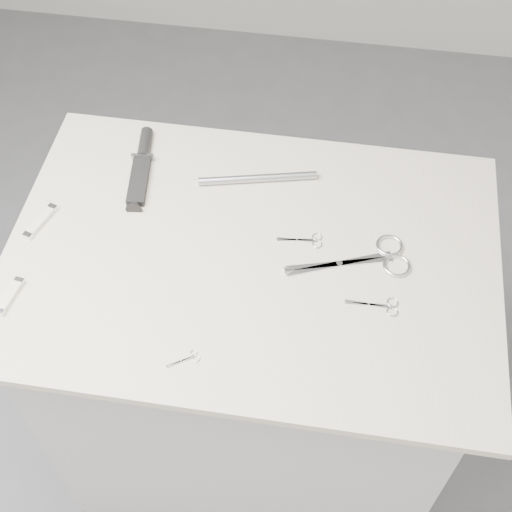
# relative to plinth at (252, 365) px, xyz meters

# --- Properties ---
(ground) EXTENTS (4.00, 4.00, 0.01)m
(ground) POSITION_rel_plinth_xyz_m (0.00, 0.00, -0.46)
(ground) COLOR slate
(ground) RESTS_ON ground
(plinth) EXTENTS (0.90, 0.60, 0.90)m
(plinth) POSITION_rel_plinth_xyz_m (0.00, 0.00, 0.00)
(plinth) COLOR silver
(plinth) RESTS_ON ground
(display_board) EXTENTS (1.00, 0.70, 0.02)m
(display_board) POSITION_rel_plinth_xyz_m (0.00, 0.00, 0.46)
(display_board) COLOR beige
(display_board) RESTS_ON plinth
(large_shears) EXTENTS (0.25, 0.14, 0.01)m
(large_shears) POSITION_rel_plinth_xyz_m (0.25, 0.02, 0.47)
(large_shears) COLOR silver
(large_shears) RESTS_ON display_board
(embroidery_scissors_a) EXTENTS (0.10, 0.04, 0.00)m
(embroidery_scissors_a) POSITION_rel_plinth_xyz_m (0.27, -0.09, 0.47)
(embroidery_scissors_a) COLOR silver
(embroidery_scissors_a) RESTS_ON display_board
(embroidery_scissors_b) EXTENTS (0.09, 0.04, 0.00)m
(embroidery_scissors_b) POSITION_rel_plinth_xyz_m (0.11, 0.05, 0.47)
(embroidery_scissors_b) COLOR silver
(embroidery_scissors_b) RESTS_ON display_board
(tiny_scissors) EXTENTS (0.06, 0.05, 0.00)m
(tiny_scissors) POSITION_rel_plinth_xyz_m (-0.08, -0.26, 0.47)
(tiny_scissors) COLOR silver
(tiny_scissors) RESTS_ON display_board
(sheathed_knife) EXTENTS (0.06, 0.23, 0.03)m
(sheathed_knife) POSITION_rel_plinth_xyz_m (-0.28, 0.21, 0.48)
(sheathed_knife) COLOR black
(sheathed_knife) RESTS_ON display_board
(pocket_knife_a) EXTENTS (0.05, 0.10, 0.01)m
(pocket_knife_a) POSITION_rel_plinth_xyz_m (-0.45, 0.01, 0.48)
(pocket_knife_a) COLOR #ECE6CE
(pocket_knife_a) RESTS_ON display_board
(pocket_knife_b) EXTENTS (0.03, 0.09, 0.01)m
(pocket_knife_b) POSITION_rel_plinth_xyz_m (-0.44, -0.18, 0.48)
(pocket_knife_b) COLOR #ECE6CE
(pocket_knife_b) RESTS_ON display_board
(metal_rail) EXTENTS (0.26, 0.08, 0.02)m
(metal_rail) POSITION_rel_plinth_xyz_m (-0.02, 0.20, 0.48)
(metal_rail) COLOR #999CA2
(metal_rail) RESTS_ON display_board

